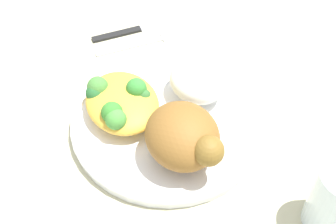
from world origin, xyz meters
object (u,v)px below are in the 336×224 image
(plate, at_px, (168,121))
(knife, at_px, (140,28))
(mac_cheese_with_broccoli, at_px, (120,102))
(roasted_chicken, at_px, (184,137))
(fork, at_px, (146,42))
(rice_pile, at_px, (198,80))

(plate, xyz_separation_m, knife, (-0.20, 0.04, -0.01))
(plate, height_order, mac_cheese_with_broccoli, mac_cheese_with_broccoli)
(roasted_chicken, xyz_separation_m, knife, (-0.27, 0.05, -0.05))
(plate, bearing_deg, fork, 168.22)
(plate, xyz_separation_m, roasted_chicken, (0.06, -0.01, 0.04))
(plate, xyz_separation_m, rice_pile, (-0.03, 0.05, 0.03))
(plate, height_order, roasted_chicken, roasted_chicken)
(roasted_chicken, xyz_separation_m, fork, (-0.23, 0.04, -0.05))
(knife, bearing_deg, fork, -6.28)
(fork, xyz_separation_m, knife, (-0.04, 0.00, 0.00))
(roasted_chicken, xyz_separation_m, rice_pile, (-0.09, 0.06, -0.01))
(mac_cheese_with_broccoli, xyz_separation_m, fork, (-0.13, 0.09, -0.03))
(mac_cheese_with_broccoli, bearing_deg, knife, 151.70)
(roasted_chicken, distance_m, fork, 0.24)
(mac_cheese_with_broccoli, bearing_deg, plate, 56.67)
(knife, bearing_deg, rice_pile, 4.94)
(rice_pile, bearing_deg, mac_cheese_with_broccoli, -94.18)
(rice_pile, xyz_separation_m, fork, (-0.14, -0.02, -0.04))
(plate, height_order, knife, plate)
(roasted_chicken, height_order, mac_cheese_with_broccoli, roasted_chicken)
(knife, bearing_deg, roasted_chicken, -9.76)
(plate, xyz_separation_m, mac_cheese_with_broccoli, (-0.03, -0.05, 0.03))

